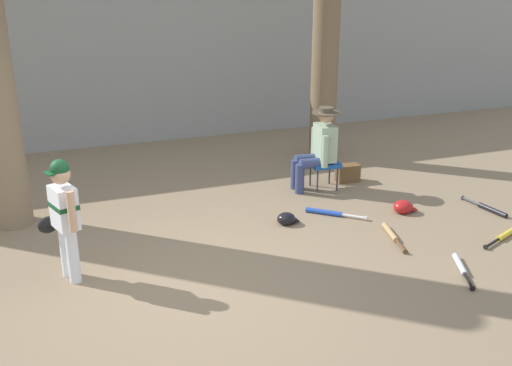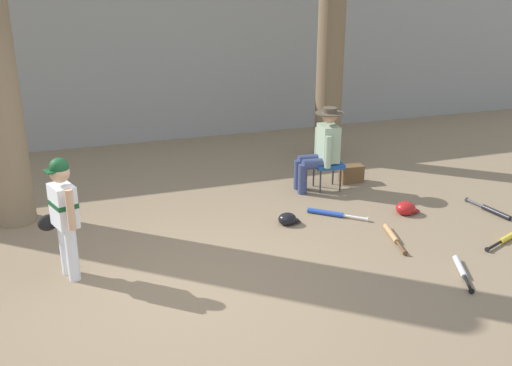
% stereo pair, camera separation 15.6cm
% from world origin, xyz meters
% --- Properties ---
extents(ground_plane, '(60.00, 60.00, 0.00)m').
position_xyz_m(ground_plane, '(0.00, 0.00, 0.00)').
color(ground_plane, '#7F6B51').
extents(concrete_back_wall, '(18.00, 0.36, 3.14)m').
position_xyz_m(concrete_back_wall, '(0.00, 5.62, 1.57)').
color(concrete_back_wall, gray).
rests_on(concrete_back_wall, ground).
extents(young_ballplayer, '(0.44, 0.56, 1.31)m').
position_xyz_m(young_ballplayer, '(-1.14, 0.70, 0.74)').
color(young_ballplayer, white).
rests_on(young_ballplayer, ground).
extents(folding_stool, '(0.43, 0.43, 0.41)m').
position_xyz_m(folding_stool, '(2.51, 2.19, 0.36)').
color(folding_stool, '#194C9E').
rests_on(folding_stool, ground).
extents(seated_spectator, '(0.67, 0.54, 1.20)m').
position_xyz_m(seated_spectator, '(2.41, 2.20, 0.64)').
color(seated_spectator, navy).
rests_on(seated_spectator, ground).
extents(handbag_beside_stool, '(0.35, 0.20, 0.26)m').
position_xyz_m(handbag_beside_stool, '(2.98, 2.33, 0.13)').
color(handbag_beside_stool, brown).
rests_on(handbag_beside_stool, ground).
extents(bat_black_composite, '(0.18, 0.75, 0.07)m').
position_xyz_m(bat_black_composite, '(4.19, 0.66, 0.03)').
color(bat_black_composite, black).
rests_on(bat_black_composite, ground).
extents(bat_blue_youth, '(0.65, 0.58, 0.07)m').
position_xyz_m(bat_blue_youth, '(2.13, 1.27, 0.03)').
color(bat_blue_youth, '#2347AD').
rests_on(bat_blue_youth, ground).
extents(bat_wood_tan, '(0.23, 0.75, 0.07)m').
position_xyz_m(bat_wood_tan, '(2.55, 0.41, 0.03)').
color(bat_wood_tan, tan).
rests_on(bat_wood_tan, ground).
extents(bat_yellow_trainer, '(0.74, 0.36, 0.07)m').
position_xyz_m(bat_yellow_trainer, '(3.82, -0.07, 0.03)').
color(bat_yellow_trainer, yellow).
rests_on(bat_yellow_trainer, ground).
extents(bat_aluminum_silver, '(0.35, 0.69, 0.07)m').
position_xyz_m(bat_aluminum_silver, '(2.80, -0.56, 0.03)').
color(bat_aluminum_silver, '#B7BCC6').
rests_on(bat_aluminum_silver, ground).
extents(batting_helmet_red, '(0.31, 0.24, 0.18)m').
position_xyz_m(batting_helmet_red, '(3.10, 1.01, 0.08)').
color(batting_helmet_red, '#A81919').
rests_on(batting_helmet_red, ground).
extents(batting_helmet_black, '(0.28, 0.21, 0.16)m').
position_xyz_m(batting_helmet_black, '(1.51, 1.20, 0.07)').
color(batting_helmet_black, black).
rests_on(batting_helmet_black, ground).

